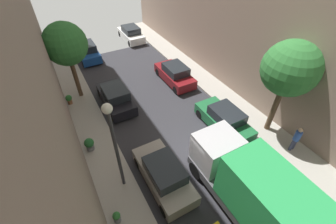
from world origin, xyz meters
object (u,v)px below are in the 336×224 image
object	(u,v)px
parked_car_left_4	(116,97)
parked_car_left_3	(164,174)
pedestrian	(296,139)
street_tree_1	(290,69)
potted_plant_1	(69,99)
parked_car_right_4	(131,34)
parked_car_right_3	(175,74)
lamp_post	(114,137)
potted_plant_3	(117,217)
street_tree_0	(66,44)
parked_car_left_5	(87,51)
parked_car_right_2	(224,120)
delivery_truck	(254,191)
potted_plant_0	(89,144)

from	to	relation	value
parked_car_left_4	parked_car_left_3	bearing A→B (deg)	-90.00
pedestrian	street_tree_1	bearing A→B (deg)	86.69
potted_plant_1	parked_car_right_4	bearing A→B (deg)	46.23
parked_car_right_3	lamp_post	size ratio (longest dim) A/B	0.79
parked_car_left_3	potted_plant_3	world-z (taller)	parked_car_left_3
street_tree_0	lamp_post	world-z (taller)	street_tree_0
potted_plant_1	parked_car_right_3	bearing A→B (deg)	-6.75
street_tree_1	parked_car_right_3	bearing A→B (deg)	106.88
parked_car_left_5	pedestrian	size ratio (longest dim) A/B	2.44
parked_car_right_2	delivery_truck	distance (m)	5.77
parked_car_right_3	potted_plant_1	distance (m)	8.50
parked_car_right_3	lamp_post	world-z (taller)	lamp_post
potted_plant_0	parked_car_right_3	bearing A→B (deg)	26.46
parked_car_left_3	parked_car_left_5	bearing A→B (deg)	90.00
parked_car_left_5	delivery_truck	xyz separation A→B (m)	(2.70, -19.21, 1.07)
pedestrian	parked_car_left_5	bearing A→B (deg)	113.44
street_tree_1	potted_plant_0	distance (m)	11.99
parked_car_left_3	parked_car_right_4	world-z (taller)	same
street_tree_1	potted_plant_0	world-z (taller)	street_tree_1
parked_car_left_5	street_tree_1	distance (m)	18.00
street_tree_0	potted_plant_3	world-z (taller)	street_tree_0
parked_car_left_5	delivery_truck	bearing A→B (deg)	-82.00
parked_car_left_3	street_tree_1	bearing A→B (deg)	1.48
parked_car_right_3	delivery_truck	size ratio (longest dim) A/B	0.64
pedestrian	potted_plant_1	xyz separation A→B (m)	(-10.73, 10.92, -0.51)
parked_car_right_4	potted_plant_0	world-z (taller)	parked_car_right_4
parked_car_right_2	street_tree_0	world-z (taller)	street_tree_0
potted_plant_1	delivery_truck	bearing A→B (deg)	-65.15
parked_car_left_5	parked_car_right_2	xyz separation A→B (m)	(5.40, -14.22, 0.00)
parked_car_left_3	potted_plant_0	bearing A→B (deg)	124.91
potted_plant_0	street_tree_1	bearing A→B (deg)	-19.88
pedestrian	street_tree_0	size ratio (longest dim) A/B	0.31
street_tree_1	lamp_post	world-z (taller)	street_tree_1
street_tree_0	parked_car_right_4	bearing A→B (deg)	47.28
parked_car_left_3	parked_car_left_4	xyz separation A→B (m)	(0.00, 7.47, 0.00)
parked_car_left_3	street_tree_1	xyz separation A→B (m)	(7.81, 0.20, 3.85)
potted_plant_0	potted_plant_1	xyz separation A→B (m)	(-0.21, 5.09, -0.01)
delivery_truck	pedestrian	distance (m)	5.25
parked_car_left_4	street_tree_0	bearing A→B (deg)	131.52
parked_car_right_4	potted_plant_0	xyz separation A→B (m)	(-8.22, -13.90, -0.14)
parked_car_left_3	potted_plant_1	world-z (taller)	parked_car_left_3
parked_car_left_5	street_tree_0	distance (m)	7.40
parked_car_left_3	street_tree_0	size ratio (longest dim) A/B	0.74
street_tree_1	potted_plant_0	bearing A→B (deg)	160.12
parked_car_right_2	parked_car_right_3	size ratio (longest dim) A/B	1.00
parked_car_left_4	street_tree_0	distance (m)	4.78
parked_car_right_2	parked_car_right_4	xyz separation A→B (m)	(0.00, 16.21, 0.00)
potted_plant_1	parked_car_left_4	bearing A→B (deg)	-28.79
delivery_truck	street_tree_0	xyz separation A→B (m)	(-4.79, 13.08, 2.52)
pedestrian	street_tree_1	world-z (taller)	street_tree_1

